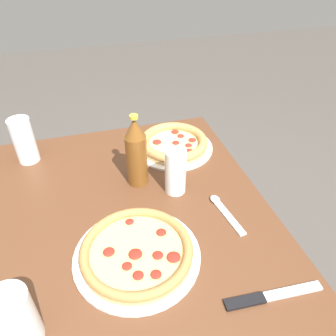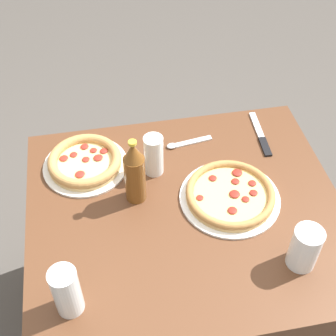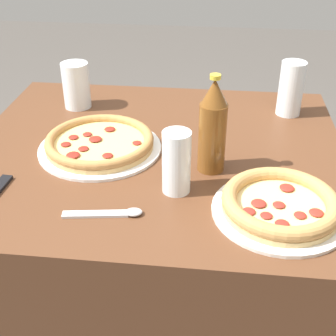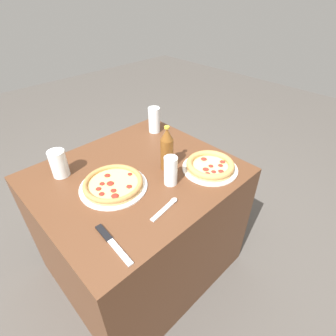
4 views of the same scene
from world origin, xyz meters
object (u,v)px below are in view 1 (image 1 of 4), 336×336
at_px(glass_water, 175,174).
at_px(glass_cola, 15,320).
at_px(pizza_margherita, 137,252).
at_px(spoon, 223,210).
at_px(beer_bottle, 136,152).
at_px(knife, 269,296).
at_px(glass_orange_juice, 24,142).
at_px(pizza_veggie, 174,143).

xyz_separation_m(glass_water, glass_cola, (0.34, -0.42, 0.00)).
relative_size(pizza_margherita, spoon, 1.88).
xyz_separation_m(glass_water, beer_bottle, (-0.07, -0.10, 0.05)).
xyz_separation_m(glass_water, knife, (0.40, 0.10, -0.06)).
relative_size(glass_cola, beer_bottle, 0.58).
relative_size(glass_orange_juice, knife, 0.69).
bearing_deg(beer_bottle, pizza_margherita, -12.21).
distance_m(beer_bottle, spoon, 0.30).
height_order(glass_water, glass_orange_juice, glass_orange_juice).
xyz_separation_m(pizza_veggie, pizza_margherita, (0.43, -0.22, -0.00)).
relative_size(pizza_veggie, knife, 1.22).
bearing_deg(glass_orange_juice, glass_cola, 1.74).
bearing_deg(beer_bottle, glass_water, 54.12).
height_order(pizza_veggie, glass_water, glass_water).
relative_size(glass_water, beer_bottle, 0.61).
height_order(pizza_veggie, glass_orange_juice, glass_orange_juice).
distance_m(glass_water, spoon, 0.17).
bearing_deg(glass_water, beer_bottle, -125.88).
relative_size(glass_orange_juice, glass_cola, 1.15).
height_order(glass_cola, spoon, glass_cola).
height_order(glass_orange_juice, glass_cola, glass_orange_juice).
bearing_deg(knife, spoon, 177.97).
xyz_separation_m(pizza_margherita, glass_orange_juice, (-0.50, -0.28, 0.05)).
height_order(pizza_veggie, knife, pizza_veggie).
height_order(glass_cola, beer_bottle, beer_bottle).
bearing_deg(glass_water, glass_orange_juice, -123.41).
bearing_deg(pizza_veggie, glass_cola, -40.50).
bearing_deg(glass_orange_juice, spoon, 52.87).
bearing_deg(spoon, pizza_margherita, -71.62).
distance_m(glass_cola, beer_bottle, 0.52).
xyz_separation_m(glass_cola, spoon, (-0.22, 0.52, -0.06)).
distance_m(glass_water, knife, 0.41).
distance_m(glass_cola, knife, 0.52).
bearing_deg(beer_bottle, glass_cola, -37.58).
bearing_deg(spoon, beer_bottle, -133.47).
relative_size(glass_cola, spoon, 0.82).
distance_m(glass_orange_juice, spoon, 0.69).
bearing_deg(knife, glass_water, -166.43).
distance_m(pizza_margherita, glass_cola, 0.29).
distance_m(pizza_veggie, knife, 0.62).
distance_m(knife, spoon, 0.28).
bearing_deg(glass_water, glass_cola, -50.83).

